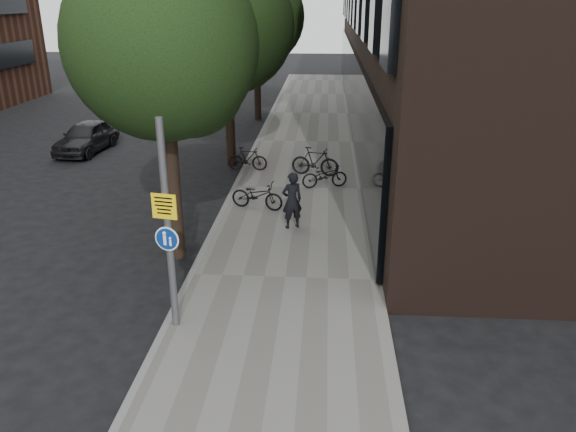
# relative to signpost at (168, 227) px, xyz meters

# --- Properties ---
(ground) EXTENTS (120.00, 120.00, 0.00)m
(ground) POSITION_rel_signpost_xyz_m (1.80, -1.14, -2.24)
(ground) COLOR black
(ground) RESTS_ON ground
(sidewalk) EXTENTS (4.50, 60.00, 0.12)m
(sidewalk) POSITION_rel_signpost_xyz_m (2.05, 8.86, -2.18)
(sidewalk) COLOR slate
(sidewalk) RESTS_ON ground
(curb_edge) EXTENTS (0.15, 60.00, 0.13)m
(curb_edge) POSITION_rel_signpost_xyz_m (-0.20, 8.86, -2.18)
(curb_edge) COLOR slate
(curb_edge) RESTS_ON ground
(street_tree_near) EXTENTS (4.40, 4.40, 7.50)m
(street_tree_near) POSITION_rel_signpost_xyz_m (-0.73, 3.50, 2.87)
(street_tree_near) COLOR black
(street_tree_near) RESTS_ON ground
(street_tree_mid) EXTENTS (5.00, 5.00, 7.80)m
(street_tree_mid) POSITION_rel_signpost_xyz_m (-0.73, 12.00, 2.87)
(street_tree_mid) COLOR black
(street_tree_mid) RESTS_ON ground
(street_tree_far) EXTENTS (5.00, 5.00, 7.80)m
(street_tree_far) POSITION_rel_signpost_xyz_m (-0.73, 21.00, 2.87)
(street_tree_far) COLOR black
(street_tree_far) RESTS_ON ground
(signpost) EXTENTS (0.48, 0.14, 4.20)m
(signpost) POSITION_rel_signpost_xyz_m (0.00, 0.00, 0.00)
(signpost) COLOR #595B5E
(signpost) RESTS_ON sidewalk
(pedestrian) EXTENTS (0.71, 0.61, 1.64)m
(pedestrian) POSITION_rel_signpost_xyz_m (2.02, 5.23, -1.30)
(pedestrian) COLOR black
(pedestrian) RESTS_ON sidewalk
(parked_bike_facade_near) EXTENTS (1.67, 0.94, 0.83)m
(parked_bike_facade_near) POSITION_rel_signpost_xyz_m (2.92, 8.93, -1.71)
(parked_bike_facade_near) COLOR black
(parked_bike_facade_near) RESTS_ON sidewalk
(parked_bike_facade_far) EXTENTS (1.83, 0.85, 1.06)m
(parked_bike_facade_far) POSITION_rel_signpost_xyz_m (2.56, 10.30, -1.59)
(parked_bike_facade_far) COLOR black
(parked_bike_facade_far) RESTS_ON sidewalk
(parked_bike_curb_near) EXTENTS (1.77, 1.00, 0.88)m
(parked_bike_curb_near) POSITION_rel_signpost_xyz_m (0.85, 6.69, -1.68)
(parked_bike_curb_near) COLOR black
(parked_bike_curb_near) RESTS_ON sidewalk
(parked_bike_curb_far) EXTENTS (1.51, 0.48, 0.90)m
(parked_bike_curb_far) POSITION_rel_signpost_xyz_m (0.00, 10.78, -1.67)
(parked_bike_curb_far) COLOR black
(parked_bike_curb_far) RESTS_ON sidewalk
(parked_car_near) EXTENTS (1.86, 3.95, 1.31)m
(parked_car_near) POSITION_rel_signpost_xyz_m (-7.35, 13.48, -1.59)
(parked_car_near) COLOR black
(parked_car_near) RESTS_ON ground
(parked_car_mid) EXTENTS (1.46, 3.53, 1.14)m
(parked_car_mid) POSITION_rel_signpost_xyz_m (-7.09, 20.39, -1.67)
(parked_car_mid) COLOR #5A1E19
(parked_car_mid) RESTS_ON ground
(parked_car_far) EXTENTS (2.05, 3.98, 1.11)m
(parked_car_far) POSITION_rel_signpost_xyz_m (-7.41, 25.51, -1.69)
(parked_car_far) COLOR black
(parked_car_far) RESTS_ON ground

